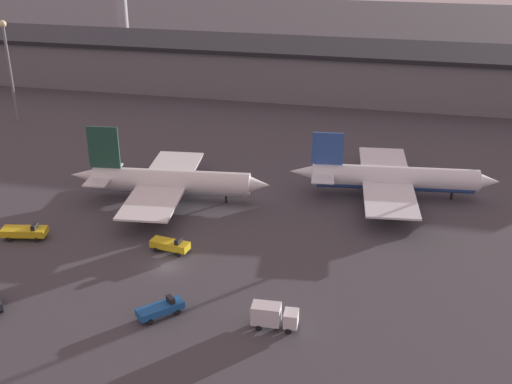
# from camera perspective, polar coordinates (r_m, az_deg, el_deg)

# --- Properties ---
(ground) EXTENTS (600.00, 600.00, 0.00)m
(ground) POSITION_cam_1_polar(r_m,az_deg,el_deg) (100.37, -7.89, -6.59)
(ground) COLOR #423F44
(terminal_building) EXTENTS (216.70, 27.28, 14.11)m
(terminal_building) POSITION_cam_1_polar(r_m,az_deg,el_deg) (190.26, 2.72, 10.96)
(terminal_building) COLOR slate
(terminal_building) RESTS_ON ground
(airplane_0) EXTENTS (38.02, 32.49, 14.07)m
(airplane_0) POSITION_cam_1_polar(r_m,az_deg,el_deg) (120.38, -7.76, 0.91)
(airplane_0) COLOR white
(airplane_0) RESTS_ON ground
(airplane_1) EXTENTS (39.24, 33.94, 12.33)m
(airplane_1) POSITION_cam_1_polar(r_m,az_deg,el_deg) (123.51, 12.05, 1.19)
(airplane_1) COLOR white
(airplane_1) RESTS_ON ground
(service_vehicle_0) EXTENTS (6.05, 6.12, 2.52)m
(service_vehicle_0) POSITION_cam_1_polar(r_m,az_deg,el_deg) (88.91, -8.46, -10.23)
(service_vehicle_0) COLOR #195199
(service_vehicle_0) RESTS_ON ground
(service_vehicle_1) EXTENTS (6.20, 2.60, 3.39)m
(service_vehicle_1) POSITION_cam_1_polar(r_m,az_deg,el_deg) (85.51, 1.51, -10.92)
(service_vehicle_1) COLOR white
(service_vehicle_1) RESTS_ON ground
(service_vehicle_3) EXTENTS (6.59, 3.18, 2.69)m
(service_vehicle_3) POSITION_cam_1_polar(r_m,az_deg,el_deg) (103.69, -7.62, -4.68)
(service_vehicle_3) COLOR gold
(service_vehicle_3) RESTS_ON ground
(service_vehicle_4) EXTENTS (7.70, 3.95, 2.71)m
(service_vehicle_4) POSITION_cam_1_polar(r_m,az_deg,el_deg) (113.42, -19.87, -3.34)
(service_vehicle_4) COLOR gold
(service_vehicle_4) RESTS_ON ground
(lamp_post_0) EXTENTS (1.80, 1.80, 25.37)m
(lamp_post_0) POSITION_cam_1_polar(r_m,az_deg,el_deg) (171.88, -21.18, 11.00)
(lamp_post_0) COLOR slate
(lamp_post_0) RESTS_ON ground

